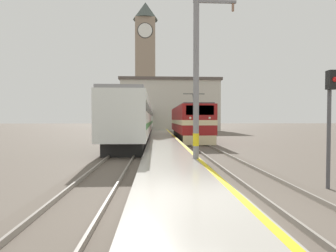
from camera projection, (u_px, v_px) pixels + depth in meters
The scene contains 10 objects.
ground_plane at pixel (161, 135), 36.49m from camera, with size 200.00×200.00×0.00m, color #60564C.
platform at pixel (162, 136), 31.50m from camera, with size 2.83×140.00×0.39m.
rail_track_near at pixel (186, 137), 31.64m from camera, with size 2.83×140.00×0.16m.
rail_track_far at pixel (139, 138), 31.37m from camera, with size 2.83×140.00×0.16m.
locomotive_train at pixel (189, 122), 28.48m from camera, with size 2.92×14.21×4.69m.
passenger_train at pixel (142, 119), 40.00m from camera, with size 2.92×51.84×4.15m.
catenary_mast at pixel (197, 74), 12.33m from camera, with size 2.04×0.29×8.19m.
clock_tower at pixel (146, 62), 62.46m from camera, with size 5.79×5.79×30.01m.
station_building at pixel (170, 105), 52.72m from camera, with size 19.10×10.09×10.00m.
signal_post at pixel (331, 110), 8.35m from camera, with size 0.30×0.39×3.80m.
Camera 1 is at (-0.76, -6.45, 2.26)m, focal length 28.00 mm.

